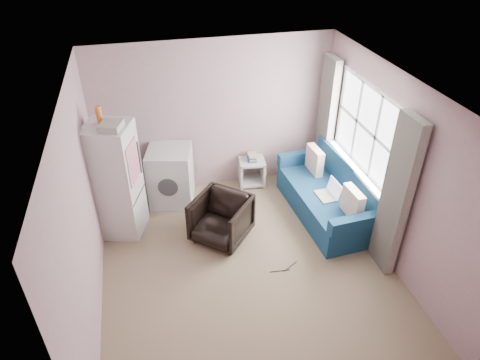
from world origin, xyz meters
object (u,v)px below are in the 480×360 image
object	(u,v)px
armchair	(221,217)
washing_machine	(171,175)
side_table	(252,170)
sofa	(330,196)
fridge	(116,180)

from	to	relation	value
armchair	washing_machine	distance (m)	1.26
armchair	side_table	distance (m)	1.51
washing_machine	sofa	distance (m)	2.53
armchair	washing_machine	bearing A→B (deg)	158.80
armchair	fridge	xyz separation A→B (m)	(-1.38, 0.54, 0.50)
washing_machine	fridge	bearing A→B (deg)	-130.57
armchair	fridge	distance (m)	1.56
side_table	armchair	bearing A→B (deg)	-121.82
washing_machine	side_table	world-z (taller)	washing_machine
washing_machine	sofa	xyz separation A→B (m)	(2.35, -0.93, -0.17)
armchair	sofa	size ratio (longest dim) A/B	0.37
fridge	side_table	bearing A→B (deg)	37.73
armchair	washing_machine	size ratio (longest dim) A/B	0.80
sofa	fridge	bearing A→B (deg)	169.84
washing_machine	sofa	world-z (taller)	washing_machine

